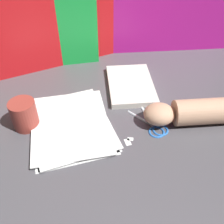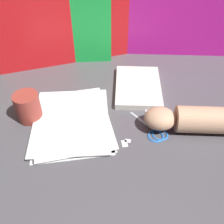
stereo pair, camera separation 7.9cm
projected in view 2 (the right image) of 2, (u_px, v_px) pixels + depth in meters
name	position (u px, v px, depth m)	size (l,w,h in m)	color
ground_plane	(105.00, 117.00, 0.86)	(6.00, 6.00, 0.00)	#4C494F
backdrop_panel_right	(161.00, 1.00, 1.03)	(0.85, 0.18, 0.46)	#D81E9E
paper_stack	(72.00, 121.00, 0.84)	(0.26, 0.32, 0.01)	white
book_closed	(138.00, 87.00, 0.97)	(0.21, 0.27, 0.02)	silver
scissors	(154.00, 130.00, 0.82)	(0.11, 0.16, 0.01)	silver
hand_forearm	(195.00, 119.00, 0.80)	(0.30, 0.14, 0.08)	tan
paper_scrap_near	(125.00, 143.00, 0.78)	(0.02, 0.03, 0.00)	white
paper_scrap_mid	(128.00, 141.00, 0.79)	(0.02, 0.02, 0.00)	white
mug	(28.00, 107.00, 0.83)	(0.08, 0.08, 0.09)	#99382D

